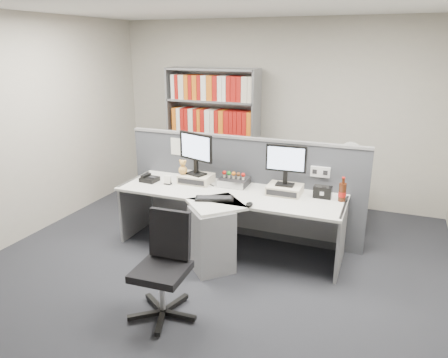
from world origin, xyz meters
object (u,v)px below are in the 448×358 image
at_px(filing_cabinet, 346,201).
at_px(desk_calendar, 168,181).
at_px(shelving_unit, 213,136).
at_px(desk, 222,220).
at_px(monitor_right, 286,162).
at_px(desk_fan, 350,155).
at_px(office_chair, 165,263).
at_px(desk_phone, 149,179).
at_px(speaker, 323,192).
at_px(mouse, 249,204).
at_px(keyboard, 214,198).
at_px(cola_bottle, 342,192).
at_px(desktop_pc, 234,182).
at_px(monitor_left, 196,150).

bearing_deg(filing_cabinet, desk_calendar, -148.58).
bearing_deg(shelving_unit, desk, -64.04).
xyz_separation_m(monitor_right, desk_fan, (0.60, 1.02, -0.11)).
distance_m(desk_calendar, office_chair, 1.54).
bearing_deg(desk_fan, monitor_right, -120.37).
xyz_separation_m(desk_phone, speaker, (2.07, 0.20, 0.03)).
height_order(desk, shelving_unit, shelving_unit).
relative_size(shelving_unit, filing_cabinet, 2.86).
relative_size(monitor_right, desk_fan, 1.02).
distance_m(mouse, desk_calendar, 1.19).
bearing_deg(mouse, keyboard, 173.06).
xyz_separation_m(shelving_unit, office_chair, (0.82, -3.00, -0.48)).
height_order(desk, desk_fan, desk_fan).
bearing_deg(cola_bottle, desktop_pc, 176.72).
height_order(desk, desk_calendar, desk_calendar).
bearing_deg(desk, mouse, -20.34).
bearing_deg(desk_fan, shelving_unit, 167.92).
xyz_separation_m(desktop_pc, office_chair, (-0.05, -1.61, -0.27)).
relative_size(monitor_right, speaker, 2.34).
bearing_deg(shelving_unit, filing_cabinet, -12.07).
relative_size(desk, filing_cabinet, 3.71).
relative_size(cola_bottle, shelving_unit, 0.13).
height_order(shelving_unit, desk_fan, shelving_unit).
distance_m(monitor_right, desk_fan, 1.18).
relative_size(desktop_pc, shelving_unit, 0.16).
distance_m(cola_bottle, shelving_unit, 2.59).
bearing_deg(desk_fan, cola_bottle, -88.16).
bearing_deg(filing_cabinet, desktop_pc, -142.50).
bearing_deg(desk_calendar, desktop_pc, 19.52).
bearing_deg(mouse, monitor_right, 64.49).
height_order(desktop_pc, office_chair, office_chair).
xyz_separation_m(monitor_left, desk_calendar, (-0.29, -0.19, -0.36)).
bearing_deg(mouse, monitor_left, 148.81).
xyz_separation_m(monitor_right, desk_phone, (-1.66, -0.18, -0.34)).
bearing_deg(desk_fan, desk_phone, -152.07).
distance_m(desk, desktop_pc, 0.55).
bearing_deg(mouse, desk_calendar, 164.25).
bearing_deg(filing_cabinet, keyboard, -130.30).
xyz_separation_m(monitor_right, desk_calendar, (-1.39, -0.19, -0.33)).
bearing_deg(desk, monitor_right, 32.37).
height_order(mouse, desk_calendar, desk_calendar).
bearing_deg(mouse, office_chair, -113.39).
distance_m(desk_phone, desk_calendar, 0.27).
distance_m(desk_calendar, desk_fan, 2.33).
xyz_separation_m(mouse, desk_phone, (-1.41, 0.34, 0.01)).
distance_m(keyboard, desk_phone, 1.03).
xyz_separation_m(desk, desk_phone, (-1.05, 0.21, 0.30)).
xyz_separation_m(monitor_right, desktop_pc, (-0.64, 0.07, -0.33)).
height_order(monitor_right, keyboard, monitor_right).
distance_m(monitor_right, desktop_pc, 0.72).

